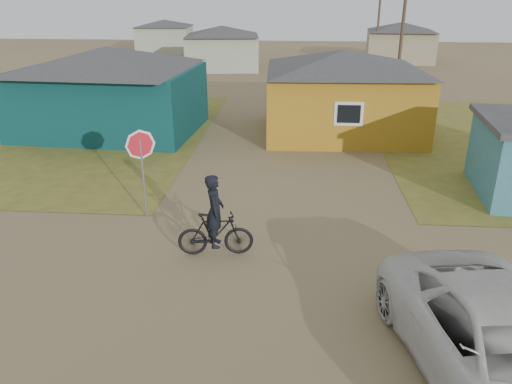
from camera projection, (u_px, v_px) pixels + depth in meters
ground at (278, 296)px, 11.25m from camera, size 120.00×120.00×0.00m
grass_nw at (0, 131)px, 24.25m from camera, size 20.00×18.00×0.00m
house_teal at (109, 89)px, 23.55m from camera, size 8.93×7.08×4.00m
house_yellow at (343, 91)px, 23.24m from camera, size 7.72×6.76×3.90m
house_pale_west at (222, 47)px, 42.37m from camera, size 7.04×6.15×3.60m
house_beige_east at (400, 42)px, 46.76m from camera, size 6.95×6.05×3.60m
house_pale_north at (165, 35)px, 54.06m from camera, size 6.28×5.81×3.40m
utility_pole_near at (402, 31)px, 29.53m from camera, size 1.40×0.20×8.00m
utility_pole_far at (379, 17)px, 44.23m from camera, size 1.40×0.20×8.00m
stop_sign at (141, 154)px, 14.45m from camera, size 0.88×0.21×2.72m
cyclist at (215, 226)px, 12.74m from camera, size 2.00×0.79×2.20m
vehicle at (508, 351)px, 8.30m from camera, size 3.80×6.40×1.67m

